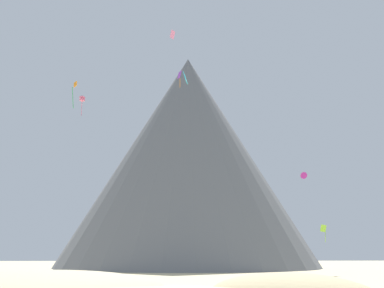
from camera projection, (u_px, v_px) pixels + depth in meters
bush_near_right at (315, 282)px, 50.36m from camera, size 3.39×3.39×0.89m
rock_massif at (183, 167)px, 120.19m from camera, size 79.69×79.69×58.65m
kite_magenta_mid at (304, 176)px, 83.20m from camera, size 1.31×1.15×1.34m
kite_cyan_mid at (185, 78)px, 51.00m from camera, size 0.65×1.31×1.40m
kite_lime_low at (324, 230)px, 77.80m from camera, size 1.07×0.55×3.07m
kite_pink_high at (173, 35)px, 67.65m from camera, size 0.84×1.07×1.22m
kite_violet_high at (179, 76)px, 75.63m from camera, size 0.76×0.99×2.95m
kite_rainbow_high at (82, 99)px, 79.28m from camera, size 0.99×1.00×3.67m
kite_orange_high at (74, 89)px, 62.81m from camera, size 0.75×0.70×4.10m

